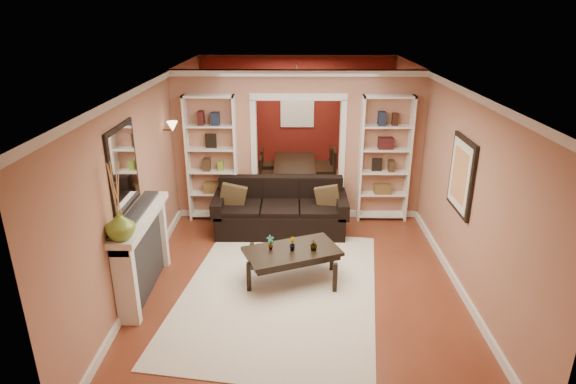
{
  "coord_description": "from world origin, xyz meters",
  "views": [
    {
      "loc": [
        -0.08,
        -7.24,
        3.69
      ],
      "look_at": [
        -0.16,
        -0.8,
        1.22
      ],
      "focal_mm": 30.0,
      "sensor_mm": 36.0,
      "label": 1
    }
  ],
  "objects_px": {
    "bookshelf_right": "(384,160)",
    "dining_table": "(296,174)",
    "coffee_table": "(292,265)",
    "fireplace": "(145,254)",
    "bookshelf_left": "(212,159)",
    "sofa": "(280,208)"
  },
  "relations": [
    {
      "from": "coffee_table",
      "to": "fireplace",
      "type": "distance_m",
      "value": 2.04
    },
    {
      "from": "sofa",
      "to": "bookshelf_right",
      "type": "distance_m",
      "value": 2.07
    },
    {
      "from": "bookshelf_left",
      "to": "bookshelf_right",
      "type": "relative_size",
      "value": 1.0
    },
    {
      "from": "coffee_table",
      "to": "fireplace",
      "type": "relative_size",
      "value": 0.77
    },
    {
      "from": "sofa",
      "to": "coffee_table",
      "type": "distance_m",
      "value": 1.67
    },
    {
      "from": "bookshelf_left",
      "to": "fireplace",
      "type": "bearing_deg",
      "value": -102.05
    },
    {
      "from": "bookshelf_right",
      "to": "fireplace",
      "type": "relative_size",
      "value": 1.35
    },
    {
      "from": "bookshelf_left",
      "to": "bookshelf_right",
      "type": "height_order",
      "value": "same"
    },
    {
      "from": "dining_table",
      "to": "bookshelf_right",
      "type": "bearing_deg",
      "value": -137.62
    },
    {
      "from": "coffee_table",
      "to": "sofa",
      "type": "bearing_deg",
      "value": 75.37
    },
    {
      "from": "coffee_table",
      "to": "bookshelf_right",
      "type": "xyz_separation_m",
      "value": [
        1.65,
        2.22,
        0.9
      ]
    },
    {
      "from": "dining_table",
      "to": "coffee_table",
      "type": "bearing_deg",
      "value": 178.98
    },
    {
      "from": "sofa",
      "to": "coffee_table",
      "type": "xyz_separation_m",
      "value": [
        0.21,
        -1.64,
        -0.2
      ]
    },
    {
      "from": "coffee_table",
      "to": "bookshelf_left",
      "type": "xyz_separation_m",
      "value": [
        -1.45,
        2.22,
        0.9
      ]
    },
    {
      "from": "bookshelf_left",
      "to": "dining_table",
      "type": "bearing_deg",
      "value": 48.56
    },
    {
      "from": "coffee_table",
      "to": "dining_table",
      "type": "distance_m",
      "value": 3.95
    },
    {
      "from": "bookshelf_right",
      "to": "dining_table",
      "type": "xyz_separation_m",
      "value": [
        -1.58,
        1.73,
        -0.87
      ]
    },
    {
      "from": "sofa",
      "to": "bookshelf_right",
      "type": "relative_size",
      "value": 1.0
    },
    {
      "from": "sofa",
      "to": "bookshelf_right",
      "type": "height_order",
      "value": "bookshelf_right"
    },
    {
      "from": "sofa",
      "to": "fireplace",
      "type": "bearing_deg",
      "value": -132.45
    },
    {
      "from": "bookshelf_left",
      "to": "dining_table",
      "type": "xyz_separation_m",
      "value": [
        1.52,
        1.73,
        -0.87
      ]
    },
    {
      "from": "bookshelf_left",
      "to": "dining_table",
      "type": "distance_m",
      "value": 2.46
    }
  ]
}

